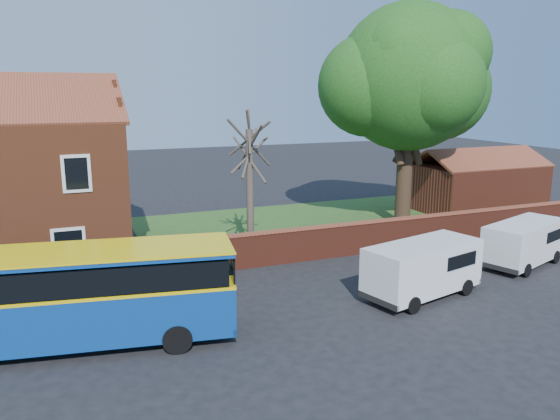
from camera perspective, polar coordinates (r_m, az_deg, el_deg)
name	(u,v)px	position (r m, az deg, el deg)	size (l,w,h in m)	color
ground	(202,350)	(17.47, -8.19, -14.24)	(120.00, 120.00, 0.00)	black
grass_strip	(357,221)	(33.65, 8.06, -1.11)	(26.00, 12.00, 0.04)	#426B28
boundary_wall	(417,231)	(28.60, 14.14, -2.14)	(22.00, 0.38, 1.60)	maroon
outbuilding	(476,186)	(38.60, 19.78, 2.42)	(8.20, 5.06, 4.17)	maroon
bus	(56,294)	(18.07, -22.37, -8.15)	(10.35, 4.15, 3.07)	navy
van_near	(423,267)	(21.67, 14.70, -5.79)	(5.15, 3.03, 2.12)	white
van_far	(524,241)	(27.06, 24.14, -3.02)	(4.89, 3.21, 2.00)	white
large_tree	(408,82)	(32.30, 13.21, 12.87)	(10.34, 8.18, 12.61)	black
bare_tree	(250,186)	(25.78, -3.16, 2.51)	(2.48, 2.95, 6.60)	#4C4238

